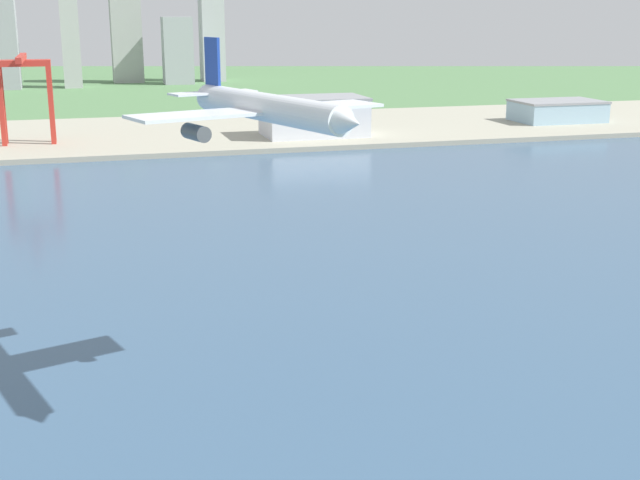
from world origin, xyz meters
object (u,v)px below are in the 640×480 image
Objects in this scene: airplane_landing at (268,109)px; port_crane_red at (24,80)px; warehouse_main at (314,116)px; warehouse_annex at (557,111)px.

port_crane_red is at bearing 99.89° from airplane_landing.
airplane_landing is at bearing -106.87° from warehouse_main.
port_crane_red is 1.00× the size of warehouse_annex.
port_crane_red is (-49.97, 286.53, -15.58)m from airplane_landing.
warehouse_annex is at bearing 6.92° from warehouse_main.
warehouse_annex is (280.75, 9.86, -23.75)m from port_crane_red.
airplane_landing is at bearing -80.11° from port_crane_red.
warehouse_annex is at bearing 2.01° from port_crane_red.
airplane_landing is 377.70m from warehouse_annex.
warehouse_main is 147.40m from warehouse_annex.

